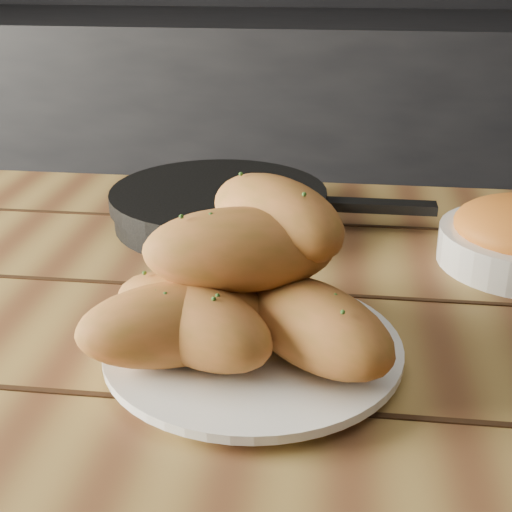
{
  "coord_description": "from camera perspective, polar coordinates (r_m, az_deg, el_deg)",
  "views": [
    {
      "loc": [
        -0.09,
        -0.29,
        1.08
      ],
      "look_at": [
        -0.16,
        0.25,
        0.84
      ],
      "focal_mm": 50.0,
      "sensor_mm": 36.0,
      "label": 1
    }
  ],
  "objects": [
    {
      "name": "counter",
      "position": [
        2.09,
        9.4,
        5.89
      ],
      "size": [
        2.8,
        0.6,
        0.9
      ],
      "primitive_type": "cube",
      "color": "black",
      "rests_on": "ground"
    },
    {
      "name": "table",
      "position": [
        0.71,
        -3.08,
        -12.81
      ],
      "size": [
        1.63,
        0.95,
        0.75
      ],
      "color": "olive",
      "rests_on": "ground"
    },
    {
      "name": "plate",
      "position": [
        0.62,
        -0.23,
        -7.57
      ],
      "size": [
        0.26,
        0.26,
        0.02
      ],
      "color": "white",
      "rests_on": "table"
    },
    {
      "name": "bread_rolls",
      "position": [
        0.59,
        -1.19,
        -2.43
      ],
      "size": [
        0.28,
        0.24,
        0.14
      ],
      "color": "#B56232",
      "rests_on": "plate"
    },
    {
      "name": "skillet",
      "position": [
        0.91,
        -2.86,
        4.05
      ],
      "size": [
        0.41,
        0.28,
        0.05
      ],
      "color": "black",
      "rests_on": "table"
    }
  ]
}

